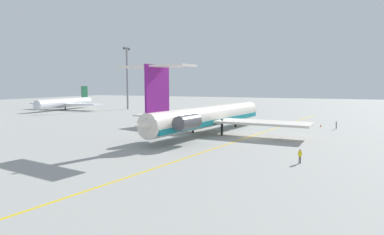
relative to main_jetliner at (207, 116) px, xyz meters
The scene contains 10 objects.
ground 9.82m from the main_jetliner, 98.60° to the right, with size 364.05×364.05×0.00m, color #9E9E99.
main_jetliner is the anchor object (origin of this frame).
airliner_mid_right 80.91m from the main_jetliner, 63.62° to the left, with size 30.31×29.98×9.06m.
ground_crew_near_nose 32.37m from the main_jetliner, 38.19° to the left, with size 0.31×0.34×1.71m.
ground_crew_near_tail 29.59m from the main_jetliner, 53.02° to the right, with size 0.42×0.28×1.78m.
ground_crew_portside 26.79m from the main_jetliner, 133.53° to the right, with size 0.29×0.46×1.81m.
safety_cone_nose 27.02m from the main_jetliner, 24.48° to the left, with size 0.40×0.40×0.55m, color #EA590F.
safety_cone_wingtip 29.25m from the main_jetliner, 44.27° to the right, with size 0.40×0.40×0.55m, color #EA590F.
taxiway_centreline 9.60m from the main_jetliner, 82.11° to the right, with size 99.51×0.36×0.01m, color gold.
light_mast 71.90m from the main_jetliner, 46.86° to the left, with size 4.00×0.70×24.00m.
Camera 1 is at (-59.61, -14.01, 9.86)m, focal length 31.01 mm.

